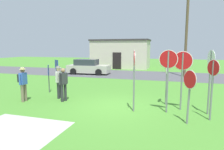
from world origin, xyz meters
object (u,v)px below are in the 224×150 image
stop_sign_leaning_right (182,70)px  stop_sign_nearest (189,88)px  parked_car_on_street (88,67)px  stop_sign_far_back (212,80)px  stop_sign_tallest (134,71)px  info_panel_leftmost (57,69)px  person_with_sunhat (63,83)px  stop_sign_low_front (168,70)px  person_near_signs (23,82)px  stop_sign_leaning_left (167,75)px  person_on_left (59,80)px  utility_pole (187,31)px  stop_sign_center_cluster (210,71)px  info_panel_middle (49,74)px

stop_sign_leaning_right → stop_sign_nearest: stop_sign_leaning_right is taller
parked_car_on_street → stop_sign_far_back: (9.68, -10.80, 0.82)m
stop_sign_tallest → info_panel_leftmost: size_ratio=1.34×
stop_sign_nearest → person_with_sunhat: bearing=166.8°
stop_sign_low_front → person_near_signs: (-6.96, -0.32, -0.79)m
stop_sign_leaning_left → info_panel_leftmost: stop_sign_leaning_left is taller
person_on_left → info_panel_leftmost: info_panel_leftmost is taller
parked_car_on_street → stop_sign_leaning_left: bearing=-48.7°
stop_sign_nearest → info_panel_leftmost: size_ratio=1.00×
utility_pole → stop_sign_leaning_right: utility_pole is taller
person_near_signs → person_on_left: (1.37, 1.09, -0.03)m
info_panel_leftmost → person_with_sunhat: bearing=-51.0°
stop_sign_center_cluster → stop_sign_leaning_left: bearing=150.7°
info_panel_leftmost → stop_sign_leaning_left: bearing=-10.3°
parked_car_on_street → stop_sign_center_cluster: bearing=-46.1°
utility_pole → stop_sign_leaning_right: bearing=-94.1°
stop_sign_tallest → info_panel_leftmost: stop_sign_tallest is taller
stop_sign_leaning_right → person_with_sunhat: size_ratio=1.52×
stop_sign_low_front → info_panel_leftmost: size_ratio=1.35×
stop_sign_center_cluster → parked_car_on_street: bearing=133.9°
stop_sign_nearest → stop_sign_far_back: bearing=36.6°
stop_sign_far_back → info_panel_middle: 8.82m
stop_sign_leaning_left → info_panel_leftmost: size_ratio=1.09×
person_on_left → info_panel_leftmost: (-1.16, 1.65, 0.36)m
stop_sign_tallest → info_panel_middle: size_ratio=1.56×
info_panel_leftmost → stop_sign_nearest: bearing=-24.9°
stop_sign_tallest → info_panel_middle: 5.97m
stop_sign_tallest → stop_sign_leaning_left: size_ratio=1.23×
stop_sign_leaning_left → info_panel_leftmost: bearing=169.7°
stop_sign_far_back → person_near_signs: size_ratio=1.32×
utility_pole → stop_sign_nearest: bearing=-92.7°
stop_sign_low_front → stop_sign_nearest: stop_sign_low_front is taller
stop_sign_nearest → person_near_signs: (-7.72, 0.75, -0.30)m
info_panel_middle → stop_sign_leaning_left: bearing=-4.9°
stop_sign_leaning_left → person_near_signs: (-6.90, -1.53, -0.41)m
stop_sign_low_front → person_near_signs: stop_sign_low_front is taller
stop_sign_low_front → stop_sign_tallest: bearing=-169.6°
stop_sign_tallest → person_near_signs: size_ratio=1.50×
stop_sign_leaning_left → stop_sign_leaning_right: bearing=-45.6°
stop_sign_tallest → stop_sign_far_back: 2.96m
person_with_sunhat → stop_sign_tallest: bearing=-8.5°
stop_sign_leaning_left → parked_car_on_street: bearing=131.3°
utility_pole → stop_sign_far_back: (0.25, -11.60, -2.67)m
utility_pole → person_with_sunhat: utility_pole is taller
stop_sign_far_back → utility_pole: bearing=91.2°
person_on_left → info_panel_leftmost: bearing=125.1°
parked_car_on_street → stop_sign_low_front: 13.18m
stop_sign_leaning_left → person_near_signs: bearing=-167.5°
person_with_sunhat → info_panel_middle: (-1.89, 1.51, 0.20)m
info_panel_middle → stop_sign_tallest: bearing=-20.2°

